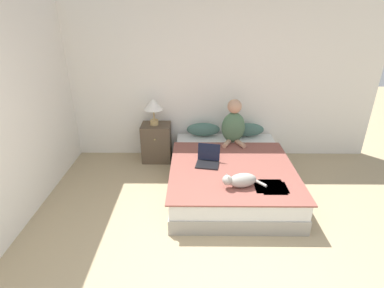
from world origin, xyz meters
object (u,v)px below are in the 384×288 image
(bed, at_px, (230,174))
(table_lamp, at_px, (153,106))
(pillow_far, at_px, (247,130))
(cat_tabby, at_px, (240,180))
(pillow_near, at_px, (203,129))
(nightstand, at_px, (157,142))
(laptop_open, at_px, (208,160))
(person_sitting, at_px, (234,124))

(bed, height_order, table_lamp, table_lamp)
(pillow_far, relative_size, cat_tabby, 1.01)
(pillow_near, xyz_separation_m, pillow_far, (0.74, 0.00, 0.00))
(cat_tabby, bearing_deg, table_lamp, -62.98)
(pillow_near, relative_size, nightstand, 0.87)
(laptop_open, bearing_deg, cat_tabby, -47.89)
(bed, bearing_deg, nightstand, 143.42)
(bed, height_order, laptop_open, laptop_open)
(pillow_near, bearing_deg, laptop_open, -87.76)
(person_sitting, xyz_separation_m, laptop_open, (-0.43, -0.72, -0.26))
(cat_tabby, xyz_separation_m, laptop_open, (-0.37, 0.58, -0.04))
(bed, distance_m, pillow_near, 1.04)
(cat_tabby, bearing_deg, laptop_open, -69.49)
(laptop_open, bearing_deg, nightstand, 141.42)
(bed, xyz_separation_m, person_sitting, (0.10, 0.65, 0.53))
(pillow_far, relative_size, person_sitting, 0.79)
(pillow_near, height_order, person_sitting, person_sitting)
(person_sitting, xyz_separation_m, cat_tabby, (-0.06, -1.31, -0.22))
(nightstand, bearing_deg, table_lamp, -170.63)
(person_sitting, height_order, nightstand, person_sitting)
(cat_tabby, distance_m, nightstand, 1.94)
(pillow_near, bearing_deg, table_lamp, -175.47)
(pillow_far, bearing_deg, laptop_open, -125.14)
(laptop_open, relative_size, table_lamp, 0.80)
(pillow_far, xyz_separation_m, person_sitting, (-0.27, -0.27, 0.20))
(person_sitting, bearing_deg, nightstand, 170.71)
(bed, xyz_separation_m, laptop_open, (-0.33, -0.07, 0.27))
(laptop_open, bearing_deg, table_lamp, 142.17)
(cat_tabby, relative_size, laptop_open, 1.56)
(cat_tabby, height_order, nightstand, nightstand)
(pillow_far, relative_size, table_lamp, 1.26)
(bed, height_order, cat_tabby, cat_tabby)
(pillow_near, height_order, table_lamp, table_lamp)
(pillow_near, distance_m, person_sitting, 0.57)
(person_sitting, bearing_deg, laptop_open, -120.45)
(laptop_open, distance_m, nightstand, 1.25)
(nightstand, height_order, table_lamp, table_lamp)
(pillow_far, bearing_deg, nightstand, -177.71)
(bed, distance_m, table_lamp, 1.64)
(pillow_near, height_order, nightstand, pillow_near)
(pillow_near, height_order, cat_tabby, pillow_near)
(bed, xyz_separation_m, pillow_near, (-0.37, 0.92, 0.33))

